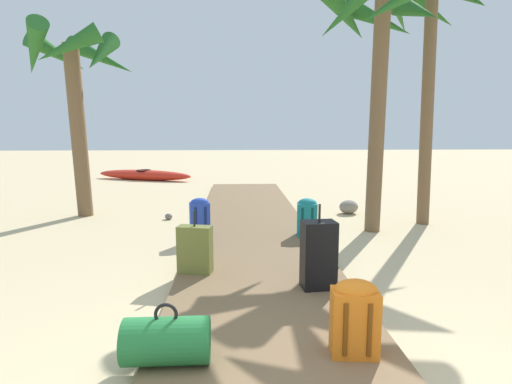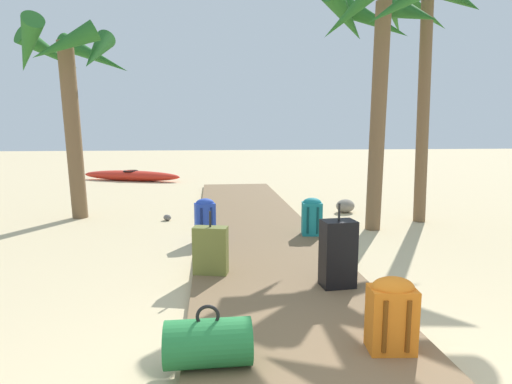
{
  "view_description": "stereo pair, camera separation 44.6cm",
  "coord_description": "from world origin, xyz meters",
  "px_view_note": "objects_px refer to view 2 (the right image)",
  "views": [
    {
      "loc": [
        -0.27,
        -1.72,
        1.68
      ],
      "look_at": [
        0.1,
        5.88,
        0.55
      ],
      "focal_mm": 29.02,
      "sensor_mm": 36.0,
      "label": 1
    },
    {
      "loc": [
        -0.72,
        -1.69,
        1.68
      ],
      "look_at": [
        0.1,
        5.88,
        0.55
      ],
      "focal_mm": 29.02,
      "sensor_mm": 36.0,
      "label": 2
    }
  ],
  "objects_px": {
    "backpack_teal": "(312,215)",
    "palm_tree_near_right": "(380,35)",
    "duffel_bag_green": "(208,343)",
    "suitcase_black": "(338,254)",
    "backpack_orange": "(392,312)",
    "palm_tree_far_right": "(424,19)",
    "suitcase_olive": "(211,250)",
    "backpack_blue": "(205,217)",
    "palm_tree_far_left": "(70,72)",
    "kayak": "(131,176)"
  },
  "relations": [
    {
      "from": "duffel_bag_green",
      "to": "backpack_teal",
      "type": "relative_size",
      "value": 1.03
    },
    {
      "from": "suitcase_black",
      "to": "palm_tree_far_left",
      "type": "bearing_deg",
      "value": 132.79
    },
    {
      "from": "backpack_orange",
      "to": "suitcase_black",
      "type": "height_order",
      "value": "suitcase_black"
    },
    {
      "from": "suitcase_olive",
      "to": "palm_tree_far_right",
      "type": "xyz_separation_m",
      "value": [
        3.83,
        2.82,
        3.29
      ]
    },
    {
      "from": "palm_tree_far_right",
      "to": "backpack_orange",
      "type": "bearing_deg",
      "value": -118.52
    },
    {
      "from": "duffel_bag_green",
      "to": "palm_tree_near_right",
      "type": "xyz_separation_m",
      "value": [
        2.74,
        3.95,
        2.95
      ]
    },
    {
      "from": "palm_tree_far_right",
      "to": "kayak",
      "type": "bearing_deg",
      "value": 133.28
    },
    {
      "from": "suitcase_olive",
      "to": "backpack_blue",
      "type": "xyz_separation_m",
      "value": [
        -0.08,
        1.63,
        0.04
      ]
    },
    {
      "from": "backpack_teal",
      "to": "backpack_blue",
      "type": "xyz_separation_m",
      "value": [
        -1.64,
        0.03,
        0.01
      ]
    },
    {
      "from": "duffel_bag_green",
      "to": "backpack_orange",
      "type": "distance_m",
      "value": 1.34
    },
    {
      "from": "suitcase_black",
      "to": "duffel_bag_green",
      "type": "bearing_deg",
      "value": -134.81
    },
    {
      "from": "kayak",
      "to": "duffel_bag_green",
      "type": "bearing_deg",
      "value": -77.04
    },
    {
      "from": "palm_tree_far_left",
      "to": "palm_tree_far_right",
      "type": "relative_size",
      "value": 0.8
    },
    {
      "from": "suitcase_olive",
      "to": "kayak",
      "type": "height_order",
      "value": "suitcase_olive"
    },
    {
      "from": "duffel_bag_green",
      "to": "suitcase_black",
      "type": "xyz_separation_m",
      "value": [
        1.32,
        1.33,
        0.18
      ]
    },
    {
      "from": "suitcase_black",
      "to": "palm_tree_near_right",
      "type": "xyz_separation_m",
      "value": [
        1.42,
        2.62,
        2.76
      ]
    },
    {
      "from": "backpack_blue",
      "to": "suitcase_olive",
      "type": "bearing_deg",
      "value": -87.06
    },
    {
      "from": "backpack_orange",
      "to": "palm_tree_far_right",
      "type": "height_order",
      "value": "palm_tree_far_right"
    },
    {
      "from": "suitcase_olive",
      "to": "palm_tree_far_left",
      "type": "height_order",
      "value": "palm_tree_far_left"
    },
    {
      "from": "backpack_blue",
      "to": "palm_tree_near_right",
      "type": "xyz_separation_m",
      "value": [
        2.81,
        0.47,
        2.8
      ]
    },
    {
      "from": "backpack_orange",
      "to": "suitcase_olive",
      "type": "height_order",
      "value": "suitcase_olive"
    },
    {
      "from": "palm_tree_near_right",
      "to": "palm_tree_far_right",
      "type": "xyz_separation_m",
      "value": [
        1.11,
        0.73,
        0.45
      ]
    },
    {
      "from": "suitcase_olive",
      "to": "palm_tree_far_right",
      "type": "distance_m",
      "value": 5.78
    },
    {
      "from": "palm_tree_far_left",
      "to": "palm_tree_near_right",
      "type": "height_order",
      "value": "palm_tree_near_right"
    },
    {
      "from": "suitcase_olive",
      "to": "backpack_orange",
      "type": "bearing_deg",
      "value": -54.03
    },
    {
      "from": "backpack_blue",
      "to": "backpack_teal",
      "type": "bearing_deg",
      "value": -0.88
    },
    {
      "from": "suitcase_black",
      "to": "palm_tree_far_right",
      "type": "distance_m",
      "value": 5.28
    },
    {
      "from": "backpack_blue",
      "to": "suitcase_black",
      "type": "bearing_deg",
      "value": -57.17
    },
    {
      "from": "suitcase_olive",
      "to": "kayak",
      "type": "distance_m",
      "value": 10.1
    },
    {
      "from": "kayak",
      "to": "palm_tree_far_right",
      "type": "bearing_deg",
      "value": -46.72
    },
    {
      "from": "suitcase_olive",
      "to": "palm_tree_near_right",
      "type": "bearing_deg",
      "value": 37.57
    },
    {
      "from": "backpack_blue",
      "to": "palm_tree_far_right",
      "type": "xyz_separation_m",
      "value": [
        3.91,
        1.19,
        3.25
      ]
    },
    {
      "from": "duffel_bag_green",
      "to": "suitcase_black",
      "type": "height_order",
      "value": "suitcase_black"
    },
    {
      "from": "palm_tree_near_right",
      "to": "palm_tree_far_right",
      "type": "bearing_deg",
      "value": 33.33
    },
    {
      "from": "palm_tree_far_left",
      "to": "kayak",
      "type": "height_order",
      "value": "palm_tree_far_left"
    },
    {
      "from": "palm_tree_far_left",
      "to": "suitcase_olive",
      "type": "bearing_deg",
      "value": -54.98
    },
    {
      "from": "backpack_orange",
      "to": "palm_tree_far_right",
      "type": "relative_size",
      "value": 0.12
    },
    {
      "from": "backpack_orange",
      "to": "kayak",
      "type": "xyz_separation_m",
      "value": [
        -4.0,
        11.54,
        -0.2
      ]
    },
    {
      "from": "palm_tree_far_left",
      "to": "palm_tree_near_right",
      "type": "xyz_separation_m",
      "value": [
        5.27,
        -1.54,
        0.44
      ]
    },
    {
      "from": "backpack_blue",
      "to": "palm_tree_near_right",
      "type": "distance_m",
      "value": 3.99
    },
    {
      "from": "duffel_bag_green",
      "to": "backpack_teal",
      "type": "distance_m",
      "value": 3.8
    },
    {
      "from": "suitcase_olive",
      "to": "palm_tree_far_right",
      "type": "bearing_deg",
      "value": 36.39
    },
    {
      "from": "backpack_teal",
      "to": "suitcase_black",
      "type": "bearing_deg",
      "value": -96.68
    },
    {
      "from": "kayak",
      "to": "palm_tree_far_left",
      "type": "bearing_deg",
      "value": -88.66
    },
    {
      "from": "backpack_teal",
      "to": "backpack_blue",
      "type": "distance_m",
      "value": 1.64
    },
    {
      "from": "backpack_teal",
      "to": "palm_tree_near_right",
      "type": "xyz_separation_m",
      "value": [
        1.17,
        0.49,
        2.81
      ]
    },
    {
      "from": "backpack_orange",
      "to": "backpack_blue",
      "type": "xyz_separation_m",
      "value": [
        -1.4,
        3.43,
        0.02
      ]
    },
    {
      "from": "backpack_teal",
      "to": "palm_tree_far_left",
      "type": "bearing_deg",
      "value": 153.65
    },
    {
      "from": "suitcase_black",
      "to": "kayak",
      "type": "relative_size",
      "value": 0.24
    },
    {
      "from": "palm_tree_near_right",
      "to": "kayak",
      "type": "bearing_deg",
      "value": 125.28
    }
  ]
}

